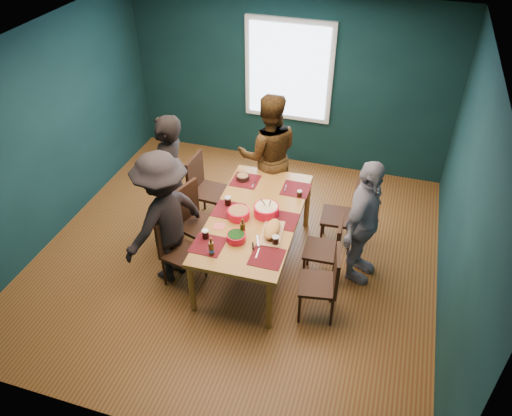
{
  "coord_description": "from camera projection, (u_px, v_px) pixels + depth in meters",
  "views": [
    {
      "loc": [
        1.65,
        -4.56,
        4.41
      ],
      "look_at": [
        0.29,
        -0.15,
        0.92
      ],
      "focal_mm": 35.0,
      "sensor_mm": 36.0,
      "label": 1
    }
  ],
  "objects": [
    {
      "name": "bowl_salad",
      "position": [
        239.0,
        213.0,
        5.85
      ],
      "size": [
        0.26,
        0.26,
        0.11
      ],
      "color": "red",
      "rests_on": "dining_table"
    },
    {
      "name": "person_back",
      "position": [
        269.0,
        155.0,
        6.81
      ],
      "size": [
        1.04,
        0.92,
        1.77
      ],
      "primitive_type": "imported",
      "rotation": [
        0.0,
        0.0,
        3.49
      ],
      "color": "black",
      "rests_on": "floor"
    },
    {
      "name": "beer_bottle_a",
      "position": [
        211.0,
        248.0,
        5.32
      ],
      "size": [
        0.06,
        0.06,
        0.23
      ],
      "color": "#42260B",
      "rests_on": "dining_table"
    },
    {
      "name": "person_right",
      "position": [
        363.0,
        223.0,
        5.74
      ],
      "size": [
        0.63,
        1.02,
        1.62
      ],
      "primitive_type": "imported",
      "rotation": [
        0.0,
        0.0,
        1.31
      ],
      "color": "white",
      "rests_on": "floor"
    },
    {
      "name": "person_far_left",
      "position": [
        170.0,
        182.0,
        6.25
      ],
      "size": [
        0.45,
        0.67,
        1.81
      ],
      "primitive_type": "imported",
      "rotation": [
        0.0,
        0.0,
        4.73
      ],
      "color": "black",
      "rests_on": "floor"
    },
    {
      "name": "cola_glass_c",
      "position": [
        299.0,
        193.0,
        6.19
      ],
      "size": [
        0.06,
        0.06,
        0.09
      ],
      "color": "black",
      "rests_on": "dining_table"
    },
    {
      "name": "napkin_b",
      "position": [
        219.0,
        226.0,
        5.74
      ],
      "size": [
        0.14,
        0.14,
        0.0
      ],
      "primitive_type": "cube",
      "rotation": [
        0.0,
        0.0,
        0.14
      ],
      "color": "#DA5B5B",
      "rests_on": "dining_table"
    },
    {
      "name": "chair_right_far",
      "position": [
        346.0,
        212.0,
        6.34
      ],
      "size": [
        0.45,
        0.45,
        0.94
      ],
      "rotation": [
        0.0,
        0.0,
        0.07
      ],
      "color": "black",
      "rests_on": "floor"
    },
    {
      "name": "cutting_board",
      "position": [
        272.0,
        230.0,
        5.6
      ],
      "size": [
        0.3,
        0.58,
        0.13
      ],
      "rotation": [
        0.0,
        0.0,
        0.09
      ],
      "color": "tan",
      "rests_on": "dining_table"
    },
    {
      "name": "napkin_c",
      "position": [
        267.0,
        260.0,
        5.29
      ],
      "size": [
        0.19,
        0.19,
        0.0
      ],
      "primitive_type": "cube",
      "rotation": [
        0.0,
        0.0,
        0.76
      ],
      "color": "#DA5B5B",
      "rests_on": "dining_table"
    },
    {
      "name": "cola_glass_d",
      "position": [
        228.0,
        201.0,
        6.04
      ],
      "size": [
        0.08,
        0.08,
        0.11
      ],
      "color": "black",
      "rests_on": "dining_table"
    },
    {
      "name": "person_near_left",
      "position": [
        164.0,
        219.0,
        5.73
      ],
      "size": [
        1.02,
        1.27,
        1.71
      ],
      "primitive_type": "imported",
      "rotation": [
        0.0,
        0.0,
        4.3
      ],
      "color": "black",
      "rests_on": "floor"
    },
    {
      "name": "small_bowl",
      "position": [
        243.0,
        177.0,
        6.5
      ],
      "size": [
        0.17,
        0.17,
        0.07
      ],
      "color": "black",
      "rests_on": "dining_table"
    },
    {
      "name": "chair_right_near",
      "position": [
        326.0,
        279.0,
        5.41
      ],
      "size": [
        0.48,
        0.48,
        0.91
      ],
      "rotation": [
        0.0,
        0.0,
        0.17
      ],
      "color": "black",
      "rests_on": "floor"
    },
    {
      "name": "chair_right_mid",
      "position": [
        330.0,
        246.0,
        5.86
      ],
      "size": [
        0.43,
        0.43,
        0.9
      ],
      "rotation": [
        0.0,
        0.0,
        0.05
      ],
      "color": "black",
      "rests_on": "floor"
    },
    {
      "name": "beer_bottle_b",
      "position": [
        243.0,
        229.0,
        5.56
      ],
      "size": [
        0.06,
        0.06,
        0.23
      ],
      "color": "#42260B",
      "rests_on": "dining_table"
    },
    {
      "name": "room",
      "position": [
        243.0,
        153.0,
        5.9
      ],
      "size": [
        5.01,
        5.01,
        2.71
      ],
      "color": "brown",
      "rests_on": "ground"
    },
    {
      "name": "cola_glass_a",
      "position": [
        205.0,
        234.0,
        5.55
      ],
      "size": [
        0.08,
        0.08,
        0.11
      ],
      "color": "black",
      "rests_on": "dining_table"
    },
    {
      "name": "chair_left_mid",
      "position": [
        193.0,
        216.0,
        6.21
      ],
      "size": [
        0.57,
        0.57,
        1.0
      ],
      "rotation": [
        0.0,
        0.0,
        -0.31
      ],
      "color": "black",
      "rests_on": "floor"
    },
    {
      "name": "bowl_dumpling",
      "position": [
        266.0,
        210.0,
        5.88
      ],
      "size": [
        0.3,
        0.3,
        0.28
      ],
      "color": "red",
      "rests_on": "dining_table"
    },
    {
      "name": "chair_left_far",
      "position": [
        203.0,
        185.0,
        6.79
      ],
      "size": [
        0.47,
        0.47,
        0.99
      ],
      "rotation": [
        0.0,
        0.0,
        -0.06
      ],
      "color": "black",
      "rests_on": "floor"
    },
    {
      "name": "napkin_a",
      "position": [
        288.0,
        218.0,
        5.87
      ],
      "size": [
        0.22,
        0.22,
        0.0
      ],
      "primitive_type": "cube",
      "rotation": [
        0.0,
        0.0,
        0.56
      ],
      "color": "#DA5B5B",
      "rests_on": "dining_table"
    },
    {
      "name": "chair_left_near",
      "position": [
        176.0,
        245.0,
        5.85
      ],
      "size": [
        0.49,
        0.49,
        0.92
      ],
      "rotation": [
        0.0,
        0.0,
        -0.2
      ],
      "color": "black",
      "rests_on": "floor"
    },
    {
      "name": "bowl_herbs",
      "position": [
        236.0,
        237.0,
        5.52
      ],
      "size": [
        0.22,
        0.22,
        0.09
      ],
      "color": "red",
      "rests_on": "dining_table"
    },
    {
      "name": "dining_table",
      "position": [
        255.0,
        220.0,
        5.96
      ],
      "size": [
        1.08,
        2.07,
        0.78
      ],
      "rotation": [
        0.0,
        0.0,
        0.03
      ],
      "color": "#A87332",
      "rests_on": "floor"
    },
    {
      "name": "cola_glass_b",
      "position": [
        276.0,
        240.0,
        5.46
      ],
      "size": [
        0.08,
        0.08,
        0.11
      ],
      "color": "black",
      "rests_on": "dining_table"
    }
  ]
}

